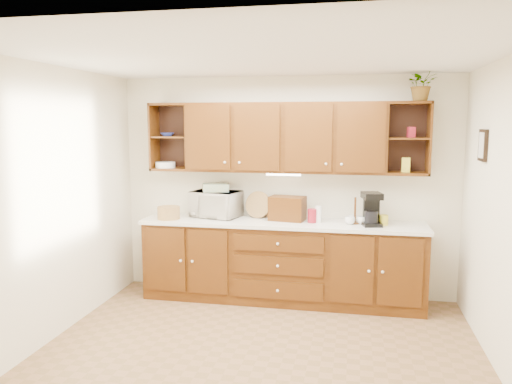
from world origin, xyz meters
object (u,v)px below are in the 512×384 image
at_px(bread_box, 287,208).
at_px(potted_plant, 422,84).
at_px(microwave, 216,204).
at_px(coffee_maker, 371,209).

bearing_deg(bread_box, potted_plant, 10.86).
distance_m(bread_box, potted_plant, 1.99).
height_order(microwave, potted_plant, potted_plant).
height_order(bread_box, potted_plant, potted_plant).
bearing_deg(microwave, bread_box, 10.05).
distance_m(bread_box, coffee_maker, 0.95).
relative_size(microwave, coffee_maker, 1.53).
xyz_separation_m(coffee_maker, potted_plant, (0.49, 0.13, 1.35)).
bearing_deg(microwave, potted_plant, 13.02).
height_order(coffee_maker, potted_plant, potted_plant).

